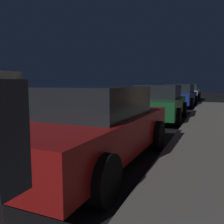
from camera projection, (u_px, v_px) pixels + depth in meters
name	position (u px, v px, depth m)	size (l,w,h in m)	color
car_red	(94.00, 126.00, 4.54)	(2.07, 4.46, 1.43)	maroon
car_green	(159.00, 102.00, 9.91)	(2.11, 4.42, 1.43)	#19592D
car_blue	(179.00, 95.00, 15.72)	(2.17, 4.62, 1.43)	navy
car_white	(188.00, 92.00, 21.34)	(2.06, 4.52, 1.43)	silver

